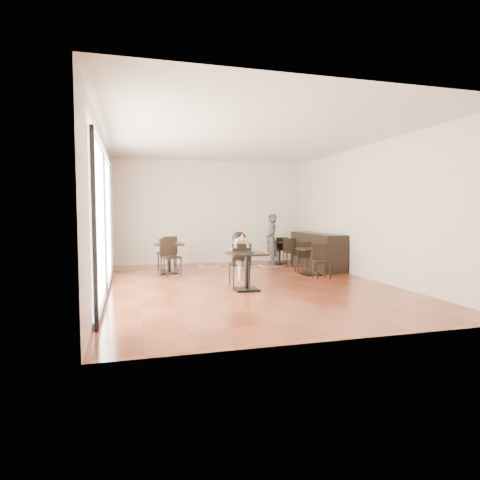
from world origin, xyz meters
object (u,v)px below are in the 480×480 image
object	(u,v)px
cafe_table_mid	(311,262)
chair_left_b	(171,258)
cafe_table_left	(169,258)
cafe_table_back	(280,253)
chair_mid_b	(321,262)
chair_mid_a	(303,257)
child_chair	(239,264)
chair_back_b	(290,252)
chair_left_a	(167,253)
adult_patron	(272,240)
chair_back_a	(280,250)
child	(239,259)
child_table	(246,272)

from	to	relation	value
cafe_table_mid	chair_left_b	world-z (taller)	chair_left_b
cafe_table_left	chair_left_b	xyz separation A→B (m)	(0.00, -0.55, 0.08)
cafe_table_left	cafe_table_back	distance (m)	3.67
chair_mid_b	chair_mid_a	bearing A→B (deg)	98.10
child_chair	chair_back_b	size ratio (longest dim) A/B	1.15
cafe_table_mid	chair_left_a	world-z (taller)	chair_left_a
cafe_table_back	chair_left_b	bearing A→B (deg)	-154.90
adult_patron	chair_back_a	distance (m)	0.86
chair_left_a	chair_back_b	bearing A→B (deg)	159.13
cafe_table_left	cafe_table_mid	bearing A→B (deg)	-20.20
child_chair	child	bearing A→B (deg)	-0.00
chair_mid_b	chair_left_a	distance (m)	4.20
cafe_table_back	chair_back_b	size ratio (longest dim) A/B	0.83
child_chair	cafe_table_mid	bearing A→B (deg)	-156.91
child	chair_back_b	bearing A→B (deg)	49.60
child	chair_mid_b	world-z (taller)	child
child_table	cafe_table_mid	size ratio (longest dim) A/B	1.13
chair_mid_a	chair_left_a	world-z (taller)	chair_left_a
cafe_table_left	chair_back_b	xyz separation A→B (m)	(3.64, 0.54, 0.01)
child	child_table	bearing A→B (deg)	-90.00
adult_patron	chair_back_b	size ratio (longest dim) A/B	1.90
chair_back_b	cafe_table_left	bearing A→B (deg)	-166.93
adult_patron	chair_left_b	distance (m)	3.41
chair_mid_a	cafe_table_mid	bearing A→B (deg)	98.10
cafe_table_left	chair_back_a	xyz separation A→B (m)	(3.64, 1.37, 0.01)
child_chair	cafe_table_back	distance (m)	3.94
child	child_chair	bearing A→B (deg)	0.00
child_chair	chair_mid_b	bearing A→B (deg)	-170.35
chair_back_a	child_chair	bearing A→B (deg)	61.51
child_chair	chair_left_b	size ratio (longest dim) A/B	0.99
child_table	cafe_table_mid	bearing A→B (deg)	34.32
cafe_table_back	cafe_table_mid	bearing A→B (deg)	-90.95
cafe_table_mid	chair_mid_b	distance (m)	0.55
adult_patron	chair_mid_b	distance (m)	2.66
cafe_table_left	chair_mid_b	bearing A→B (deg)	-27.79
child_table	cafe_table_left	world-z (taller)	cafe_table_left
child_chair	chair_left_a	xyz separation A→B (m)	(-1.32, 2.74, 0.01)
child_chair	adult_patron	bearing A→B (deg)	-121.30
adult_patron	chair_mid_a	distance (m)	1.59
child_table	cafe_table_left	distance (m)	3.04
child_table	chair_mid_b	distance (m)	2.33
child_table	child	xyz separation A→B (m)	(-0.00, 0.55, 0.20)
chair_mid_a	chair_left_a	size ratio (longest dim) A/B	0.88
chair_left_a	chair_back_b	xyz separation A→B (m)	(3.64, -0.01, -0.07)
cafe_table_back	chair_mid_a	world-z (taller)	chair_mid_a
cafe_table_mid	chair_left_b	xyz separation A→B (m)	(-3.46, 0.72, 0.13)
chair_left_b	child_table	bearing A→B (deg)	-79.71
chair_mid_b	chair_left_b	xyz separation A→B (m)	(-3.46, 1.27, 0.06)
chair_back_a	chair_back_b	world-z (taller)	same
cafe_table_back	chair_back_a	size ratio (longest dim) A/B	0.83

